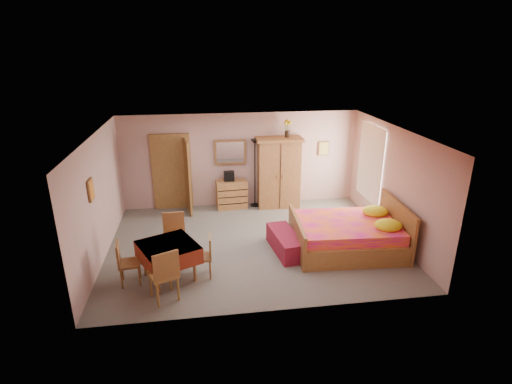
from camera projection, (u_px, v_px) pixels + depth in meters
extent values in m
plane|color=slate|center=(254.00, 243.00, 9.19)|extent=(6.50, 6.50, 0.00)
plane|color=brown|center=(253.00, 132.00, 8.29)|extent=(6.50, 6.50, 0.00)
cube|color=tan|center=(241.00, 160.00, 11.06)|extent=(6.50, 0.10, 2.60)
cube|color=tan|center=(275.00, 243.00, 6.42)|extent=(6.50, 0.10, 2.60)
cube|color=tan|center=(99.00, 198.00, 8.30)|extent=(0.10, 5.00, 2.60)
cube|color=tan|center=(393.00, 184.00, 9.18)|extent=(0.10, 5.00, 2.60)
cube|color=#9E6B35|center=(172.00, 173.00, 10.87)|extent=(1.06, 0.12, 2.15)
cube|color=white|center=(371.00, 163.00, 10.24)|extent=(0.08, 1.40, 1.95)
cube|color=orange|center=(91.00, 190.00, 7.61)|extent=(0.04, 0.32, 0.42)
cube|color=#D8BF59|center=(324.00, 148.00, 11.26)|extent=(0.30, 0.04, 0.40)
cube|color=#A96D39|center=(232.00, 194.00, 11.08)|extent=(0.86, 0.47, 0.79)
cube|color=white|center=(230.00, 152.00, 10.88)|extent=(0.87, 0.06, 0.69)
cube|color=black|center=(229.00, 176.00, 10.91)|extent=(0.28, 0.21, 0.26)
cube|color=black|center=(255.00, 174.00, 11.01)|extent=(0.30, 0.30, 1.92)
cube|color=#9D6335|center=(279.00, 173.00, 11.00)|extent=(1.27, 0.69, 1.96)
cube|color=yellow|center=(287.00, 128.00, 10.68)|extent=(0.19, 0.19, 0.47)
cube|color=#D51487|center=(347.00, 227.00, 8.77)|extent=(2.45, 1.98, 1.08)
cube|color=maroon|center=(285.00, 242.00, 8.77)|extent=(0.64, 1.36, 0.44)
cube|color=maroon|center=(169.00, 261.00, 7.70)|extent=(1.33, 1.33, 0.74)
cube|color=olive|center=(163.00, 274.00, 7.03)|extent=(0.61, 0.61, 1.02)
cube|color=#AC763A|center=(174.00, 238.00, 8.35)|extent=(0.47, 0.47, 1.00)
cube|color=#905C30|center=(129.00, 263.00, 7.52)|extent=(0.44, 0.44, 0.87)
cube|color=#986433|center=(202.00, 256.00, 7.78)|extent=(0.39, 0.39, 0.85)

